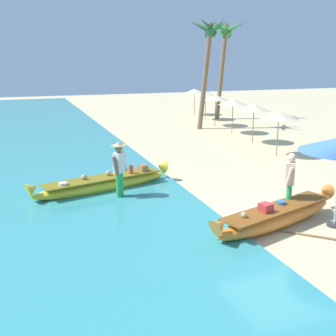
{
  "coord_description": "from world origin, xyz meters",
  "views": [
    {
      "loc": [
        -6.17,
        -8.49,
        4.06
      ],
      "look_at": [
        -2.09,
        2.78,
        0.9
      ],
      "focal_mm": 44.57,
      "sensor_mm": 36.0,
      "label": 1
    }
  ],
  "objects_px": {
    "boat_yellow_midground": "(103,184)",
    "paddle": "(331,239)",
    "person_vendor_hatted": "(119,166)",
    "boat_orange_foreground": "(277,216)",
    "palm_tree_leaning_seaward": "(209,42)",
    "person_tourist_customer": "(290,181)",
    "palm_tree_tall_inland": "(225,39)"
  },
  "relations": [
    {
      "from": "boat_yellow_midground",
      "to": "paddle",
      "type": "distance_m",
      "value": 6.81
    },
    {
      "from": "boat_yellow_midground",
      "to": "person_vendor_hatted",
      "type": "distance_m",
      "value": 1.2
    },
    {
      "from": "boat_orange_foreground",
      "to": "paddle",
      "type": "xyz_separation_m",
      "value": [
        0.74,
        -1.08,
        -0.26
      ]
    },
    {
      "from": "palm_tree_leaning_seaward",
      "to": "paddle",
      "type": "relative_size",
      "value": 4.36
    },
    {
      "from": "paddle",
      "to": "person_tourist_customer",
      "type": "bearing_deg",
      "value": 92.82
    },
    {
      "from": "person_tourist_customer",
      "to": "palm_tree_tall_inland",
      "type": "xyz_separation_m",
      "value": [
        6.92,
        17.24,
        4.36
      ]
    },
    {
      "from": "person_vendor_hatted",
      "to": "palm_tree_leaning_seaward",
      "type": "relative_size",
      "value": 0.28
    },
    {
      "from": "boat_yellow_midground",
      "to": "palm_tree_leaning_seaward",
      "type": "bearing_deg",
      "value": 50.62
    },
    {
      "from": "boat_yellow_midground",
      "to": "person_vendor_hatted",
      "type": "xyz_separation_m",
      "value": [
        0.32,
        -0.88,
        0.74
      ]
    },
    {
      "from": "palm_tree_tall_inland",
      "to": "boat_yellow_midground",
      "type": "bearing_deg",
      "value": -129.35
    },
    {
      "from": "palm_tree_tall_inland",
      "to": "palm_tree_leaning_seaward",
      "type": "height_order",
      "value": "palm_tree_tall_inland"
    },
    {
      "from": "person_vendor_hatted",
      "to": "person_tourist_customer",
      "type": "height_order",
      "value": "person_vendor_hatted"
    },
    {
      "from": "boat_orange_foreground",
      "to": "palm_tree_leaning_seaward",
      "type": "relative_size",
      "value": 0.68
    },
    {
      "from": "person_vendor_hatted",
      "to": "palm_tree_tall_inland",
      "type": "height_order",
      "value": "palm_tree_tall_inland"
    },
    {
      "from": "palm_tree_tall_inland",
      "to": "boat_orange_foreground",
      "type": "bearing_deg",
      "value": -113.13
    },
    {
      "from": "person_vendor_hatted",
      "to": "palm_tree_leaning_seaward",
      "type": "bearing_deg",
      "value": 54.04
    },
    {
      "from": "boat_yellow_midground",
      "to": "person_tourist_customer",
      "type": "distance_m",
      "value": 5.63
    },
    {
      "from": "boat_orange_foreground",
      "to": "palm_tree_leaning_seaward",
      "type": "distance_m",
      "value": 15.82
    },
    {
      "from": "person_vendor_hatted",
      "to": "paddle",
      "type": "xyz_separation_m",
      "value": [
        3.91,
        -4.45,
        -0.99
      ]
    },
    {
      "from": "boat_orange_foreground",
      "to": "palm_tree_tall_inland",
      "type": "relative_size",
      "value": 0.66
    },
    {
      "from": "boat_yellow_midground",
      "to": "boat_orange_foreground",
      "type": "bearing_deg",
      "value": -50.54
    },
    {
      "from": "boat_orange_foreground",
      "to": "boat_yellow_midground",
      "type": "bearing_deg",
      "value": 129.46
    },
    {
      "from": "palm_tree_leaning_seaward",
      "to": "palm_tree_tall_inland",
      "type": "bearing_deg",
      "value": 50.74
    },
    {
      "from": "paddle",
      "to": "person_vendor_hatted",
      "type": "bearing_deg",
      "value": 131.33
    },
    {
      "from": "palm_tree_tall_inland",
      "to": "palm_tree_leaning_seaward",
      "type": "xyz_separation_m",
      "value": [
        -2.79,
        -3.42,
        -0.38
      ]
    },
    {
      "from": "palm_tree_tall_inland",
      "to": "paddle",
      "type": "xyz_separation_m",
      "value": [
        -6.84,
        -18.83,
        -5.3
      ]
    },
    {
      "from": "boat_yellow_midground",
      "to": "palm_tree_leaning_seaward",
      "type": "xyz_separation_m",
      "value": [
        8.28,
        10.09,
        4.68
      ]
    },
    {
      "from": "person_vendor_hatted",
      "to": "boat_orange_foreground",
      "type": "bearing_deg",
      "value": -46.69
    },
    {
      "from": "person_vendor_hatted",
      "to": "paddle",
      "type": "distance_m",
      "value": 6.01
    },
    {
      "from": "person_tourist_customer",
      "to": "paddle",
      "type": "height_order",
      "value": "person_tourist_customer"
    },
    {
      "from": "boat_orange_foreground",
      "to": "person_tourist_customer",
      "type": "bearing_deg",
      "value": 37.48
    },
    {
      "from": "palm_tree_leaning_seaward",
      "to": "boat_orange_foreground",
      "type": "bearing_deg",
      "value": -108.47
    }
  ]
}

